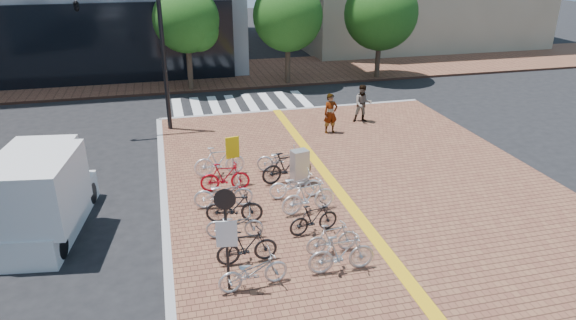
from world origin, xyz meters
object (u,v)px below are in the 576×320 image
object	(u,v)px
bike_5	(225,177)
bike_9	(314,219)
bike_12	(287,167)
traffic_light_pole	(124,30)
bike_10	(308,196)
pedestrian_a	(331,113)
bike_0	(253,271)
pedestrian_b	(363,104)
yellow_sign	(233,152)
bike_4	(223,193)
bike_7	(342,253)
box_truck	(40,194)
bike_8	(332,238)
bike_2	(235,224)
bike_3	(234,207)
utility_box	(300,167)
bike_11	(296,185)
bike_6	(219,161)
bike_13	(281,159)
notice_sign	(226,228)

from	to	relation	value
bike_5	bike_9	distance (m)	4.13
bike_9	bike_12	distance (m)	3.71
bike_12	traffic_light_pole	size ratio (longest dim) A/B	0.29
bike_10	pedestrian_a	size ratio (longest dim) A/B	1.02
bike_0	pedestrian_b	world-z (taller)	pedestrian_b
bike_9	pedestrian_a	xyz separation A→B (m)	(3.31, 8.35, 0.44)
bike_10	yellow_sign	xyz separation A→B (m)	(-2.02, 2.66, 0.70)
traffic_light_pole	bike_4	bearing A→B (deg)	-70.66
bike_7	bike_9	xyz separation A→B (m)	(-0.13, 2.08, -0.07)
box_truck	bike_10	bearing A→B (deg)	-7.47
bike_7	bike_8	world-z (taller)	bike_7
bike_0	bike_12	world-z (taller)	bike_12
bike_2	yellow_sign	world-z (taller)	yellow_sign
bike_3	utility_box	size ratio (longest dim) A/B	1.38
bike_11	yellow_sign	world-z (taller)	yellow_sign
yellow_sign	traffic_light_pole	world-z (taller)	traffic_light_pole
bike_0	bike_11	size ratio (longest dim) A/B	1.00
bike_6	bike_13	bearing A→B (deg)	-98.76
bike_6	bike_8	xyz separation A→B (m)	(2.39, -6.03, -0.11)
bike_0	box_truck	xyz separation A→B (m)	(-5.61, 4.53, 0.65)
bike_6	traffic_light_pole	world-z (taller)	traffic_light_pole
notice_sign	bike_13	bearing A→B (deg)	66.49
traffic_light_pole	box_truck	world-z (taller)	traffic_light_pole
bike_13	traffic_light_pole	bearing A→B (deg)	53.93
bike_7	pedestrian_b	size ratio (longest dim) A/B	1.00
bike_11	bike_13	size ratio (longest dim) A/B	0.98
bike_0	traffic_light_pole	world-z (taller)	traffic_light_pole
bike_9	bike_12	bearing A→B (deg)	-11.55
bike_8	box_truck	world-z (taller)	box_truck
bike_2	pedestrian_b	distance (m)	11.97
bike_3	bike_5	size ratio (longest dim) A/B	1.02
bike_6	traffic_light_pole	xyz separation A→B (m)	(-3.16, 5.87, 4.03)
bike_9	yellow_sign	xyz separation A→B (m)	(-1.81, 3.93, 0.79)
bike_8	pedestrian_b	size ratio (longest dim) A/B	0.84
bike_11	bike_12	size ratio (longest dim) A/B	0.93
bike_2	bike_10	world-z (taller)	bike_10
utility_box	traffic_light_pole	bearing A→B (deg)	128.84
box_truck	bike_7	bearing A→B (deg)	-28.91
bike_6	bike_9	xyz separation A→B (m)	(2.21, -4.86, -0.10)
bike_5	bike_12	size ratio (longest dim) A/B	0.89
bike_4	bike_9	distance (m)	3.32
bike_2	bike_5	bearing A→B (deg)	7.00
bike_13	box_truck	size ratio (longest dim) A/B	0.38
bike_3	bike_9	distance (m)	2.51
bike_7	bike_11	size ratio (longest dim) A/B	1.00
bike_7	bike_8	xyz separation A→B (m)	(0.05, 0.91, -0.09)
pedestrian_a	box_truck	world-z (taller)	box_truck
bike_9	pedestrian_b	size ratio (longest dim) A/B	0.87
bike_13	notice_sign	xyz separation A→B (m)	(-2.96, -6.81, 1.29)
bike_3	yellow_sign	world-z (taller)	yellow_sign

